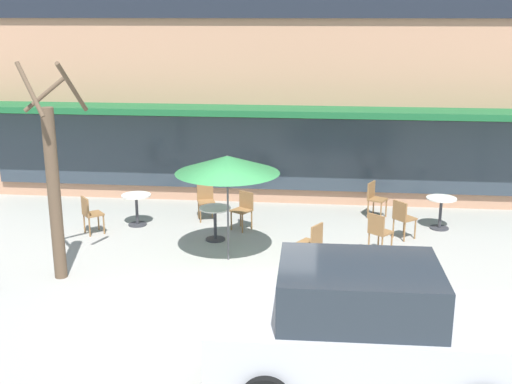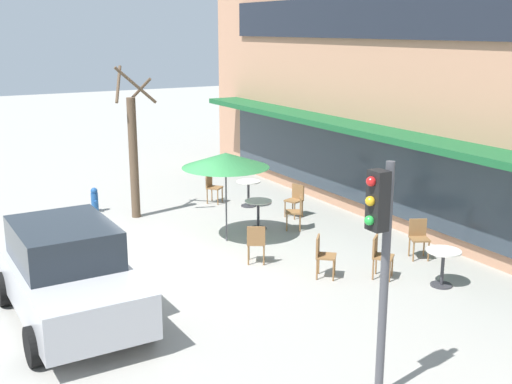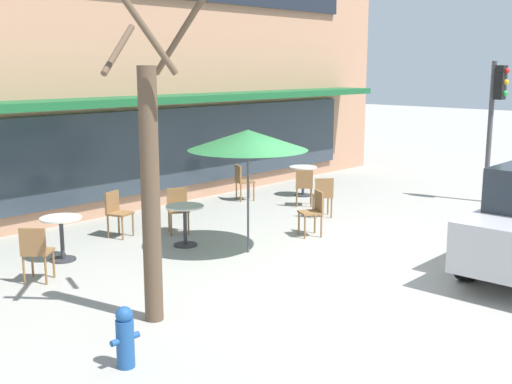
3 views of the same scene
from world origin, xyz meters
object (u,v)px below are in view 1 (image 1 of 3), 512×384
object	(u,v)px
cafe_chair_6	(403,217)
cafe_chair_4	(379,230)
cafe_chair_2	(206,199)
street_tree	(54,185)
cafe_table_near_wall	(441,208)
cafe_table_by_tree	(137,204)
cafe_chair_0	(90,212)
cafe_chair_5	(312,241)
patio_umbrella_green_folded	(227,164)
cafe_table_streetside	(215,218)
cafe_chair_3	(375,197)
parked_sedan	(366,328)
cafe_chair_1	(244,208)

from	to	relation	value
cafe_chair_6	cafe_chair_4	bearing A→B (deg)	-120.71
cafe_chair_2	street_tree	size ratio (longest dim) A/B	0.21
cafe_table_near_wall	cafe_table_by_tree	bearing A→B (deg)	-175.96
cafe_table_by_tree	cafe_chair_0	xyz separation A→B (m)	(-0.88, -0.75, 0.01)
cafe_table_near_wall	cafe_chair_5	world-z (taller)	cafe_chair_5
cafe_table_by_tree	patio_umbrella_green_folded	size ratio (longest dim) A/B	0.35
cafe_table_streetside	cafe_chair_6	xyz separation A→B (m)	(4.17, 0.53, 0.01)
cafe_chair_4	cafe_chair_5	distance (m)	1.60
cafe_table_streetside	cafe_chair_3	distance (m)	4.21
cafe_chair_6	street_tree	xyz separation A→B (m)	(-6.77, -2.93, 1.32)
cafe_table_near_wall	patio_umbrella_green_folded	xyz separation A→B (m)	(-4.67, -2.50, 1.51)
cafe_chair_0	cafe_table_streetside	bearing A→B (deg)	-1.73
patio_umbrella_green_folded	cafe_table_streetside	bearing A→B (deg)	112.05
cafe_table_near_wall	parked_sedan	xyz separation A→B (m)	(-2.15, -6.92, 0.36)
cafe_chair_3	cafe_chair_4	world-z (taller)	same
cafe_table_near_wall	cafe_table_streetside	bearing A→B (deg)	-165.35
cafe_chair_2	street_tree	world-z (taller)	street_tree
cafe_chair_4	cafe_chair_5	bearing A→B (deg)	-149.45
cafe_chair_0	cafe_chair_2	distance (m)	2.80
cafe_table_streetside	cafe_chair_5	distance (m)	2.55
cafe_chair_4	cafe_chair_6	bearing A→B (deg)	59.29
cafe_chair_1	cafe_chair_2	world-z (taller)	same
cafe_chair_0	cafe_chair_4	size ratio (longest dim) A/B	1.00
patio_umbrella_green_folded	cafe_chair_6	bearing A→B (deg)	24.56
cafe_table_streetside	cafe_chair_2	distance (m)	1.54
cafe_chair_1	street_tree	bearing A→B (deg)	-134.13
cafe_table_streetside	parked_sedan	size ratio (longest dim) A/B	0.18
parked_sedan	cafe_chair_0	bearing A→B (deg)	136.19
cafe_chair_3	parked_sedan	distance (m)	7.70
cafe_table_by_tree	street_tree	distance (m)	3.54
cafe_table_near_wall	street_tree	world-z (taller)	street_tree
patio_umbrella_green_folded	cafe_chair_3	world-z (taller)	patio_umbrella_green_folded
cafe_chair_4	cafe_chair_6	xyz separation A→B (m)	(0.60, 1.02, 0.00)
cafe_chair_3	cafe_chair_6	bearing A→B (deg)	-71.96
cafe_chair_1	cafe_chair_5	size ratio (longest dim) A/B	1.00
cafe_chair_1	cafe_chair_5	world-z (taller)	same
cafe_chair_0	cafe_chair_3	bearing A→B (deg)	16.88
cafe_table_near_wall	street_tree	xyz separation A→B (m)	(-7.74, -3.74, 1.33)
cafe_chair_6	cafe_chair_0	bearing A→B (deg)	-176.44
patio_umbrella_green_folded	cafe_chair_1	xyz separation A→B (m)	(0.06, 1.99, -1.50)
cafe_chair_0	cafe_chair_4	xyz separation A→B (m)	(6.48, -0.58, 0.00)
cafe_chair_5	parked_sedan	world-z (taller)	parked_sedan
cafe_chair_3	parked_sedan	world-z (taller)	parked_sedan
cafe_chair_4	cafe_chair_1	bearing A→B (deg)	156.42
cafe_chair_0	parked_sedan	distance (m)	8.19
cafe_chair_4	cafe_chair_5	xyz separation A→B (m)	(-1.37, -0.81, 0.00)
cafe_table_by_tree	cafe_chair_4	xyz separation A→B (m)	(5.60, -1.33, 0.01)
cafe_table_near_wall	cafe_chair_4	xyz separation A→B (m)	(-1.58, -1.83, 0.01)
patio_umbrella_green_folded	parked_sedan	bearing A→B (deg)	-60.32
cafe_chair_1	cafe_chair_4	distance (m)	3.31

